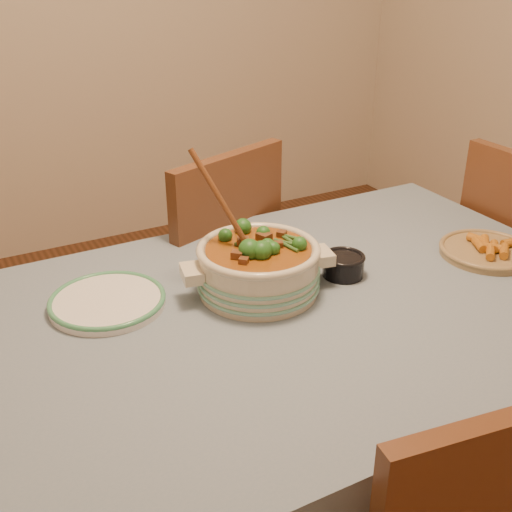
{
  "coord_description": "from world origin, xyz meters",
  "views": [
    {
      "loc": [
        -0.72,
        -1.15,
        1.56
      ],
      "look_at": [
        -0.05,
        0.09,
        0.86
      ],
      "focal_mm": 45.0,
      "sensor_mm": 36.0,
      "label": 1
    }
  ],
  "objects": [
    {
      "name": "dining_table",
      "position": [
        0.0,
        0.0,
        0.66
      ],
      "size": [
        1.68,
        1.08,
        0.76
      ],
      "color": "brown",
      "rests_on": "floor"
    },
    {
      "name": "stew_casserole",
      "position": [
        -0.04,
        0.1,
        0.83
      ],
      "size": [
        0.39,
        0.35,
        0.37
      ],
      "rotation": [
        0.0,
        0.0,
        -0.2
      ],
      "color": "beige",
      "rests_on": "dining_table"
    },
    {
      "name": "white_plate",
      "position": [
        -0.4,
        0.21,
        0.77
      ],
      "size": [
        0.31,
        0.31,
        0.02
      ],
      "rotation": [
        0.0,
        0.0,
        -0.12
      ],
      "color": "white",
      "rests_on": "dining_table"
    },
    {
      "name": "condiment_bowl",
      "position": [
        0.2,
        0.07,
        0.79
      ],
      "size": [
        0.12,
        0.12,
        0.06
      ],
      "rotation": [
        0.0,
        0.0,
        0.07
      ],
      "color": "black",
      "rests_on": "dining_table"
    },
    {
      "name": "fried_plate",
      "position": [
        0.63,
        -0.02,
        0.77
      ],
      "size": [
        0.28,
        0.28,
        0.04
      ],
      "rotation": [
        0.0,
        0.0,
        -0.09
      ],
      "color": "#947A52",
      "rests_on": "dining_table"
    },
    {
      "name": "chair_far",
      "position": [
        0.05,
        0.64,
        0.55
      ],
      "size": [
        0.58,
        0.58,
        0.98
      ],
      "rotation": [
        0.0,
        0.0,
        3.48
      ],
      "color": "brown",
      "rests_on": "floor"
    }
  ]
}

